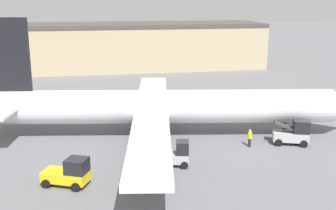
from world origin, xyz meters
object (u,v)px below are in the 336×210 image
object	(u,v)px
baggage_tug	(177,155)
belt_loader_truck	(294,133)
airplane	(157,107)
ground_crew_worker	(250,137)
pushback_tug	(70,173)

from	to	relation	value
baggage_tug	belt_loader_truck	world-z (taller)	belt_loader_truck
airplane	belt_loader_truck	size ratio (longest dim) A/B	10.94
belt_loader_truck	ground_crew_worker	bearing A→B (deg)	-161.65
belt_loader_truck	pushback_tug	xyz separation A→B (m)	(-21.61, -5.65, -0.12)
airplane	belt_loader_truck	world-z (taller)	airplane
ground_crew_worker	belt_loader_truck	world-z (taller)	belt_loader_truck
ground_crew_worker	baggage_tug	distance (m)	8.66
pushback_tug	airplane	bearing A→B (deg)	76.02
ground_crew_worker	belt_loader_truck	bearing A→B (deg)	63.21
pushback_tug	baggage_tug	bearing A→B (deg)	39.59
airplane	ground_crew_worker	distance (m)	10.05
airplane	belt_loader_truck	xyz separation A→B (m)	(12.92, -5.26, -1.96)
baggage_tug	ground_crew_worker	bearing A→B (deg)	34.63
airplane	belt_loader_truck	bearing A→B (deg)	-12.79
airplane	pushback_tug	size ratio (longest dim) A/B	10.46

